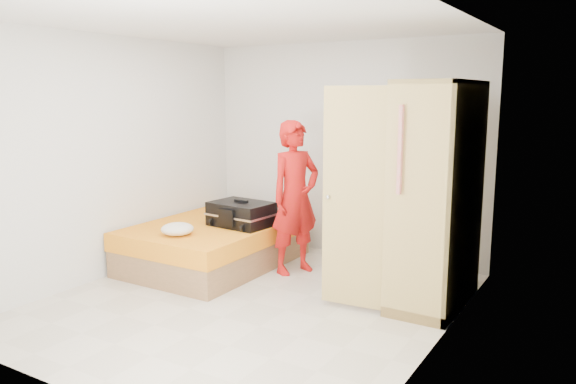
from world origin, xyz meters
The scene contains 7 objects.
room centered at (0.00, 0.00, 1.30)m, with size 4.00×4.02×2.60m.
bed centered at (-1.05, 0.77, 0.25)m, with size 1.42×2.02×0.50m.
wardrobe centered at (1.45, 0.85, 1.00)m, with size 1.17×1.23×2.10m.
person centered at (-0.11, 1.03, 0.85)m, with size 0.62×0.41×1.70m, color red.
suitcase centered at (-0.71, 0.84, 0.63)m, with size 0.73×0.57×0.30m.
round_cushion centered at (-1.03, 0.12, 0.57)m, with size 0.35×0.35×0.13m, color white.
pillow centered at (-1.02, 1.62, 0.55)m, with size 0.58×0.30×0.11m, color white.
Camera 1 is at (2.97, -4.22, 1.98)m, focal length 35.00 mm.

